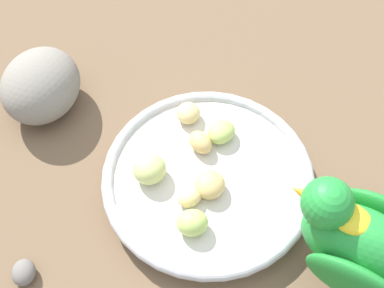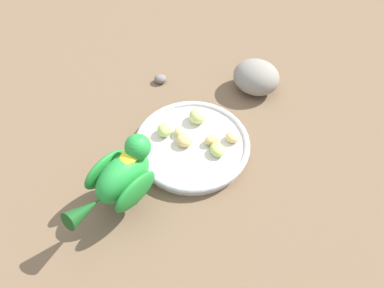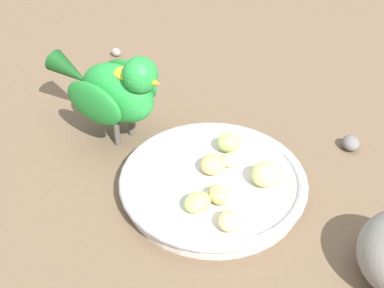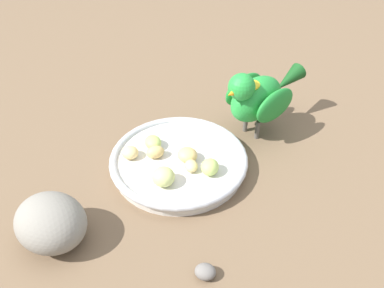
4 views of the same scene
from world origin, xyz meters
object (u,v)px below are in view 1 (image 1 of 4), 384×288
(apple_piece_6, at_px, (190,197))
(pebble_0, at_px, (24,272))
(apple_piece_1, at_px, (221,132))
(apple_piece_4, at_px, (210,185))
(feeding_bowl, at_px, (208,180))
(apple_piece_2, at_px, (192,223))
(parrot, at_px, (367,245))
(rock_large, at_px, (41,85))
(apple_piece_0, at_px, (188,113))
(apple_piece_3, at_px, (149,169))
(apple_piece_5, at_px, (200,142))

(apple_piece_6, xyz_separation_m, pebble_0, (-0.11, 0.14, -0.02))
(apple_piece_1, height_order, apple_piece_4, apple_piece_4)
(feeding_bowl, xyz_separation_m, apple_piece_2, (-0.06, 0.00, 0.02))
(apple_piece_2, relative_size, parrot, 0.16)
(apple_piece_2, height_order, rock_large, rock_large)
(feeding_bowl, bearing_deg, parrot, -111.12)
(apple_piece_0, distance_m, apple_piece_6, 0.11)
(apple_piece_3, height_order, apple_piece_5, apple_piece_3)
(apple_piece_3, bearing_deg, pebble_0, 145.57)
(feeding_bowl, bearing_deg, rock_large, 75.03)
(apple_piece_2, bearing_deg, apple_piece_4, -7.71)
(feeding_bowl, height_order, apple_piece_6, apple_piece_6)
(apple_piece_3, height_order, parrot, parrot)
(apple_piece_0, xyz_separation_m, pebble_0, (-0.22, 0.11, -0.02))
(feeding_bowl, bearing_deg, apple_piece_5, 27.09)
(apple_piece_2, height_order, apple_piece_6, apple_piece_2)
(apple_piece_1, xyz_separation_m, apple_piece_3, (-0.07, 0.06, 0.00))
(apple_piece_6, distance_m, parrot, 0.18)
(apple_piece_2, bearing_deg, apple_piece_6, 20.62)
(parrot, height_order, pebble_0, parrot)
(apple_piece_2, xyz_separation_m, parrot, (-0.00, -0.16, 0.05))
(apple_piece_6, bearing_deg, apple_piece_3, 69.41)
(feeding_bowl, bearing_deg, pebble_0, 134.06)
(feeding_bowl, xyz_separation_m, apple_piece_0, (0.07, 0.04, 0.02))
(pebble_0, bearing_deg, apple_piece_3, -34.43)
(rock_large, relative_size, pebble_0, 3.72)
(apple_piece_3, bearing_deg, apple_piece_0, -13.04)
(apple_piece_0, distance_m, apple_piece_2, 0.14)
(apple_piece_0, height_order, apple_piece_2, apple_piece_2)
(apple_piece_5, bearing_deg, apple_piece_6, -174.92)
(apple_piece_5, distance_m, apple_piece_6, 0.07)
(apple_piece_5, relative_size, apple_piece_6, 1.18)
(pebble_0, bearing_deg, apple_piece_1, -37.26)
(apple_piece_5, bearing_deg, feeding_bowl, -152.91)
(apple_piece_1, distance_m, rock_large, 0.22)
(apple_piece_4, relative_size, apple_piece_5, 1.10)
(rock_large, bearing_deg, pebble_0, -162.24)
(apple_piece_1, distance_m, apple_piece_6, 0.09)
(apple_piece_5, relative_size, parrot, 0.15)
(apple_piece_5, xyz_separation_m, parrot, (-0.10, -0.18, 0.05))
(apple_piece_3, distance_m, rock_large, 0.17)
(parrot, relative_size, rock_large, 1.93)
(apple_piece_2, xyz_separation_m, apple_piece_5, (0.10, 0.02, -0.00))
(feeding_bowl, distance_m, apple_piece_4, 0.02)
(apple_piece_2, xyz_separation_m, rock_large, (0.12, 0.22, 0.00))
(apple_piece_0, bearing_deg, apple_piece_6, -163.79)
(apple_piece_0, bearing_deg, parrot, -123.14)
(apple_piece_2, height_order, apple_piece_5, apple_piece_2)
(apple_piece_1, bearing_deg, apple_piece_5, 135.65)
(apple_piece_4, relative_size, rock_large, 0.32)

